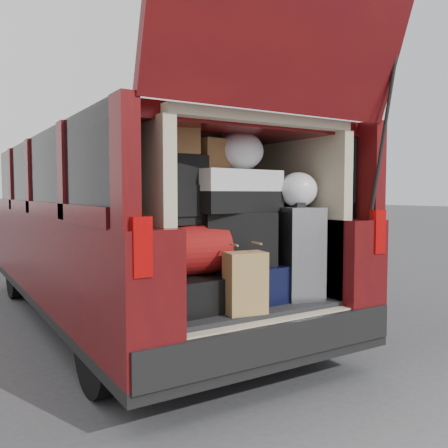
{
  "coord_description": "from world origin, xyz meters",
  "views": [
    {
      "loc": [
        -1.74,
        -2.51,
        1.29
      ],
      "look_at": [
        -0.05,
        0.2,
        1.07
      ],
      "focal_mm": 38.0,
      "sensor_mm": 36.0,
      "label": 1
    }
  ],
  "objects_px": {
    "black_hardshell": "(185,292)",
    "navy_hardshell": "(238,282)",
    "twotone_duffel": "(234,191)",
    "red_duffel": "(188,250)",
    "black_soft_case": "(235,239)",
    "kraft_bag": "(245,283)",
    "backpack": "(181,190)",
    "silver_roller": "(294,252)"
  },
  "relations": [
    {
      "from": "black_hardshell",
      "to": "navy_hardshell",
      "type": "xyz_separation_m",
      "value": [
        0.42,
        0.02,
        0.02
      ]
    },
    {
      "from": "black_hardshell",
      "to": "twotone_duffel",
      "type": "distance_m",
      "value": 0.75
    },
    {
      "from": "navy_hardshell",
      "to": "twotone_duffel",
      "type": "bearing_deg",
      "value": 148.42
    },
    {
      "from": "black_hardshell",
      "to": "navy_hardshell",
      "type": "distance_m",
      "value": 0.42
    },
    {
      "from": "black_hardshell",
      "to": "backpack",
      "type": "distance_m",
      "value": 0.65
    },
    {
      "from": "black_hardshell",
      "to": "backpack",
      "type": "relative_size",
      "value": 1.21
    },
    {
      "from": "red_duffel",
      "to": "navy_hardshell",
      "type": "bearing_deg",
      "value": 5.98
    },
    {
      "from": "navy_hardshell",
      "to": "black_soft_case",
      "type": "relative_size",
      "value": 1.12
    },
    {
      "from": "black_hardshell",
      "to": "kraft_bag",
      "type": "distance_m",
      "value": 0.4
    },
    {
      "from": "backpack",
      "to": "twotone_duffel",
      "type": "distance_m",
      "value": 0.39
    },
    {
      "from": "black_hardshell",
      "to": "black_soft_case",
      "type": "xyz_separation_m",
      "value": [
        0.39,
        0.01,
        0.32
      ]
    },
    {
      "from": "silver_roller",
      "to": "backpack",
      "type": "xyz_separation_m",
      "value": [
        -0.83,
        0.13,
        0.44
      ]
    },
    {
      "from": "kraft_bag",
      "to": "black_soft_case",
      "type": "height_order",
      "value": "black_soft_case"
    },
    {
      "from": "black_soft_case",
      "to": "backpack",
      "type": "relative_size",
      "value": 1.14
    },
    {
      "from": "black_soft_case",
      "to": "silver_roller",
      "type": "bearing_deg",
      "value": -2.83
    },
    {
      "from": "red_duffel",
      "to": "backpack",
      "type": "relative_size",
      "value": 1.12
    },
    {
      "from": "black_hardshell",
      "to": "red_duffel",
      "type": "height_order",
      "value": "red_duffel"
    },
    {
      "from": "black_hardshell",
      "to": "navy_hardshell",
      "type": "relative_size",
      "value": 0.95
    },
    {
      "from": "black_hardshell",
      "to": "silver_roller",
      "type": "relative_size",
      "value": 0.84
    },
    {
      "from": "navy_hardshell",
      "to": "twotone_duffel",
      "type": "distance_m",
      "value": 0.62
    },
    {
      "from": "kraft_bag",
      "to": "navy_hardshell",
      "type": "bearing_deg",
      "value": 71.62
    },
    {
      "from": "navy_hardshell",
      "to": "black_soft_case",
      "type": "bearing_deg",
      "value": -173.22
    },
    {
      "from": "silver_roller",
      "to": "black_soft_case",
      "type": "distance_m",
      "value": 0.46
    },
    {
      "from": "black_hardshell",
      "to": "silver_roller",
      "type": "distance_m",
      "value": 0.86
    },
    {
      "from": "navy_hardshell",
      "to": "red_duffel",
      "type": "relative_size",
      "value": 1.14
    },
    {
      "from": "navy_hardshell",
      "to": "backpack",
      "type": "xyz_separation_m",
      "value": [
        -0.42,
        0.02,
        0.63
      ]
    },
    {
      "from": "silver_roller",
      "to": "black_soft_case",
      "type": "bearing_deg",
      "value": 178.9
    },
    {
      "from": "kraft_bag",
      "to": "black_soft_case",
      "type": "distance_m",
      "value": 0.42
    },
    {
      "from": "black_hardshell",
      "to": "backpack",
      "type": "bearing_deg",
      "value": 89.87
    },
    {
      "from": "silver_roller",
      "to": "kraft_bag",
      "type": "height_order",
      "value": "silver_roller"
    },
    {
      "from": "black_hardshell",
      "to": "silver_roller",
      "type": "bearing_deg",
      "value": -9.33
    },
    {
      "from": "silver_roller",
      "to": "twotone_duffel",
      "type": "relative_size",
      "value": 1.01
    },
    {
      "from": "navy_hardshell",
      "to": "red_duffel",
      "type": "bearing_deg",
      "value": 179.19
    },
    {
      "from": "silver_roller",
      "to": "twotone_duffel",
      "type": "bearing_deg",
      "value": 176.19
    },
    {
      "from": "black_hardshell",
      "to": "black_soft_case",
      "type": "distance_m",
      "value": 0.5
    },
    {
      "from": "backpack",
      "to": "twotone_duffel",
      "type": "height_order",
      "value": "backpack"
    },
    {
      "from": "navy_hardshell",
      "to": "red_duffel",
      "type": "distance_m",
      "value": 0.48
    },
    {
      "from": "navy_hardshell",
      "to": "backpack",
      "type": "relative_size",
      "value": 1.27
    },
    {
      "from": "kraft_bag",
      "to": "red_duffel",
      "type": "relative_size",
      "value": 0.77
    },
    {
      "from": "black_hardshell",
      "to": "red_duffel",
      "type": "distance_m",
      "value": 0.27
    },
    {
      "from": "kraft_bag",
      "to": "red_duffel",
      "type": "xyz_separation_m",
      "value": [
        -0.24,
        0.3,
        0.19
      ]
    },
    {
      "from": "navy_hardshell",
      "to": "silver_roller",
      "type": "bearing_deg",
      "value": -18.8
    }
  ]
}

